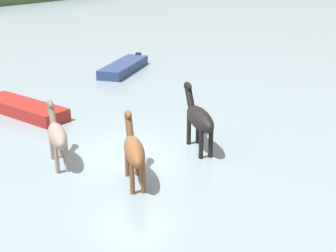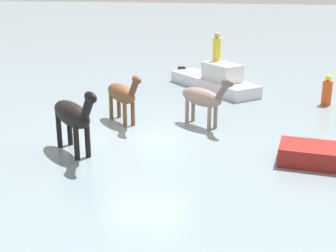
{
  "view_description": "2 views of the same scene",
  "coord_description": "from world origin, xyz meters",
  "px_view_note": "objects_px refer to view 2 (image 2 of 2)",
  "views": [
    {
      "loc": [
        -9.95,
        -7.72,
        5.73
      ],
      "look_at": [
        0.7,
        -0.89,
        0.97
      ],
      "focal_mm": 47.78,
      "sensor_mm": 36.0,
      "label": 1
    },
    {
      "loc": [
        12.28,
        3.75,
        4.48
      ],
      "look_at": [
        0.96,
        0.97,
        0.74
      ],
      "focal_mm": 49.07,
      "sensor_mm": 36.0,
      "label": 2
    }
  ],
  "objects_px": {
    "horse_gray_outer": "(73,115)",
    "person_watcher_seated": "(217,48)",
    "horse_pinto_flank": "(203,98)",
    "boat_launch_far": "(215,82)",
    "buoy_channel_marker": "(327,91)",
    "horse_rear_stallion": "(122,94)"
  },
  "relations": [
    {
      "from": "horse_rear_stallion",
      "to": "buoy_channel_marker",
      "type": "xyz_separation_m",
      "value": [
        -3.91,
        6.62,
        -0.44
      ]
    },
    {
      "from": "boat_launch_far",
      "to": "horse_rear_stallion",
      "type": "bearing_deg",
      "value": -68.17
    },
    {
      "from": "horse_pinto_flank",
      "to": "boat_launch_far",
      "type": "distance_m",
      "value": 5.14
    },
    {
      "from": "horse_gray_outer",
      "to": "boat_launch_far",
      "type": "relative_size",
      "value": 0.5
    },
    {
      "from": "horse_pinto_flank",
      "to": "buoy_channel_marker",
      "type": "height_order",
      "value": "horse_pinto_flank"
    },
    {
      "from": "horse_gray_outer",
      "to": "horse_rear_stallion",
      "type": "relative_size",
      "value": 1.16
    },
    {
      "from": "boat_launch_far",
      "to": "horse_gray_outer",
      "type": "bearing_deg",
      "value": -62.88
    },
    {
      "from": "horse_pinto_flank",
      "to": "boat_launch_far",
      "type": "relative_size",
      "value": 0.46
    },
    {
      "from": "horse_gray_outer",
      "to": "boat_launch_far",
      "type": "height_order",
      "value": "horse_gray_outer"
    },
    {
      "from": "horse_rear_stallion",
      "to": "horse_pinto_flank",
      "type": "bearing_deg",
      "value": 50.75
    },
    {
      "from": "buoy_channel_marker",
      "to": "boat_launch_far",
      "type": "bearing_deg",
      "value": -108.12
    },
    {
      "from": "person_watcher_seated",
      "to": "buoy_channel_marker",
      "type": "xyz_separation_m",
      "value": [
        1.68,
        4.38,
        -1.23
      ]
    },
    {
      "from": "horse_gray_outer",
      "to": "person_watcher_seated",
      "type": "height_order",
      "value": "person_watcher_seated"
    },
    {
      "from": "horse_rear_stallion",
      "to": "horse_pinto_flank",
      "type": "height_order",
      "value": "horse_rear_stallion"
    },
    {
      "from": "horse_pinto_flank",
      "to": "person_watcher_seated",
      "type": "distance_m",
      "value": 5.41
    },
    {
      "from": "horse_pinto_flank",
      "to": "person_watcher_seated",
      "type": "height_order",
      "value": "person_watcher_seated"
    },
    {
      "from": "horse_gray_outer",
      "to": "person_watcher_seated",
      "type": "xyz_separation_m",
      "value": [
        -8.51,
        2.6,
        0.68
      ]
    },
    {
      "from": "buoy_channel_marker",
      "to": "horse_pinto_flank",
      "type": "bearing_deg",
      "value": -47.87
    },
    {
      "from": "person_watcher_seated",
      "to": "buoy_channel_marker",
      "type": "height_order",
      "value": "person_watcher_seated"
    },
    {
      "from": "horse_rear_stallion",
      "to": "horse_pinto_flank",
      "type": "relative_size",
      "value": 0.94
    },
    {
      "from": "horse_gray_outer",
      "to": "buoy_channel_marker",
      "type": "relative_size",
      "value": 1.85
    },
    {
      "from": "horse_rear_stallion",
      "to": "boat_launch_far",
      "type": "relative_size",
      "value": 0.43
    }
  ]
}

